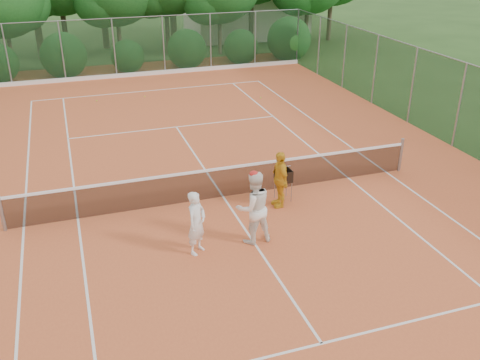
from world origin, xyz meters
name	(u,v)px	position (x,y,z in m)	size (l,w,h in m)	color
ground	(223,198)	(0.00, 0.00, 0.00)	(120.00, 120.00, 0.00)	#284819
clay_court	(223,198)	(0.00, 0.00, 0.01)	(18.00, 36.00, 0.02)	#D56031
club_building	(246,15)	(9.00, 24.00, 1.50)	(8.00, 5.00, 3.00)	beige
tennis_net	(223,181)	(0.00, 0.00, 0.53)	(11.97, 0.10, 1.10)	gray
player_white	(197,223)	(-1.44, -2.57, 0.82)	(0.59, 0.38, 1.61)	white
player_center_grp	(254,207)	(0.01, -2.52, 0.97)	(0.98, 0.79, 1.92)	white
player_yellow	(280,179)	(1.35, -0.97, 0.84)	(0.96, 0.40, 1.63)	gold
ball_hopper	(284,176)	(1.59, -0.68, 0.77)	(0.41, 0.41, 0.94)	gray
stray_ball_a	(97,101)	(-2.68, 10.90, 0.05)	(0.07, 0.07, 0.07)	gold
stray_ball_b	(145,96)	(-0.50, 10.88, 0.05)	(0.07, 0.07, 0.07)	#E1EF37
stray_ball_c	(261,98)	(4.53, 8.99, 0.05)	(0.07, 0.07, 0.07)	#ACCC2F
court_markings	(223,197)	(0.00, 0.00, 0.02)	(11.03, 23.83, 0.01)	white
fence_back	(139,47)	(0.00, 15.00, 1.52)	(18.07, 0.07, 3.00)	#19381E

